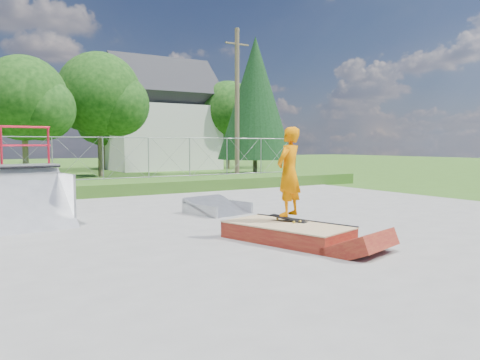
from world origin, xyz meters
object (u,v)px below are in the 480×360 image
object	(u,v)px
grind_box	(287,233)
quarter_pipe	(12,177)
skater	(289,175)
flat_bank_ramp	(218,207)

from	to	relation	value
grind_box	quarter_pipe	distance (m)	6.53
quarter_pipe	skater	size ratio (longest dim) A/B	1.33
grind_box	skater	bearing A→B (deg)	30.18
grind_box	flat_bank_ramp	size ratio (longest dim) A/B	1.86
grind_box	skater	xyz separation A→B (m)	(0.24, 0.25, 1.16)
flat_bank_ramp	quarter_pipe	bearing A→B (deg)	161.48
grind_box	quarter_pipe	xyz separation A→B (m)	(-4.53, 4.59, 1.04)
flat_bank_ramp	skater	world-z (taller)	skater
grind_box	quarter_pipe	size ratio (longest dim) A/B	1.14
skater	quarter_pipe	bearing A→B (deg)	-64.37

